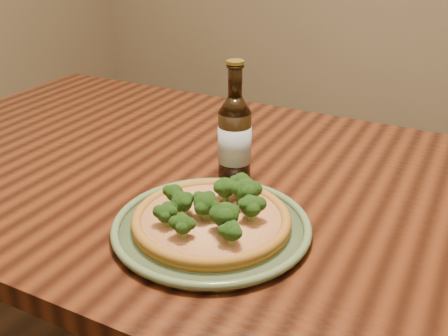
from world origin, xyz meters
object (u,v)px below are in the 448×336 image
at_px(beer_bottle, 235,137).
at_px(plate, 212,226).
at_px(table, 223,216).
at_px(pizza, 213,217).

bearing_deg(beer_bottle, plate, -94.03).
xyz_separation_m(table, plate, (0.08, -0.19, 0.10)).
bearing_deg(table, beer_bottle, 12.14).
xyz_separation_m(plate, pizza, (0.00, 0.00, 0.02)).
bearing_deg(table, plate, -67.65).
height_order(table, beer_bottle, beer_bottle).
relative_size(plate, beer_bottle, 1.39).
bearing_deg(plate, table, 112.35).
xyz_separation_m(plate, beer_bottle, (-0.06, 0.20, 0.08)).
height_order(table, plate, plate).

